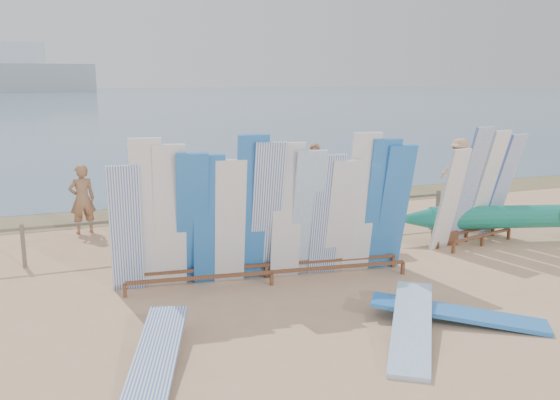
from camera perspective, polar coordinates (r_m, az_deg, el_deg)
name	(u,v)px	position (r m, az deg, el deg)	size (l,w,h in m)	color
ground	(259,290)	(10.85, -2.00, -8.68)	(160.00, 160.00, 0.00)	tan
ocean	(64,97)	(137.71, -20.09, 9.33)	(320.00, 240.00, 0.02)	slate
wet_sand_strip	(178,210)	(17.55, -9.77, -0.94)	(40.00, 2.60, 0.01)	olive
distant_ship	(13,73)	(189.82, -24.31, 11.05)	(45.00, 8.00, 14.00)	#999EA3
fence	(215,220)	(13.42, -6.25, -1.95)	(12.08, 0.08, 0.90)	#716855
main_surfboard_rack	(269,216)	(10.95, -1.07, -1.55)	(5.66, 1.39, 2.82)	brown
side_surfboard_rack	(478,191)	(14.23, 18.50, 0.83)	(2.53, 1.25, 2.75)	brown
outrigger_canoe	(514,218)	(14.93, 21.60, -1.64)	(5.96, 2.21, 0.86)	brown
vendor_table	(381,238)	(13.16, 9.69, -3.65)	(0.80, 0.60, 1.01)	brown
flat_board_b	(411,337)	(9.21, 12.53, -12.78)	(0.56, 2.70, 0.07)	#94BFEC
flat_board_e	(156,370)	(8.25, -11.82, -15.74)	(0.56, 2.70, 0.07)	white
flat_board_d	(458,322)	(9.92, 16.72, -11.17)	(0.56, 2.70, 0.07)	blue
beach_chair_left	(215,230)	(14.12, -6.28, -2.85)	(0.72, 0.73, 0.86)	red
beach_chair_right	(293,220)	(14.91, 1.30, -1.92)	(0.60, 0.63, 0.94)	red
stroller	(270,216)	(14.87, -1.01, -1.51)	(0.61, 0.78, 0.96)	red
beachgoer_2	(136,198)	(15.21, -13.68, 0.21)	(0.82, 0.39, 1.68)	beige
beachgoer_5	(252,177)	(18.07, -2.71, 2.20)	(1.51, 0.49, 1.63)	beige
beachgoer_1	(82,199)	(15.30, -18.50, 0.08)	(0.63, 0.34, 1.72)	#8C6042
beachgoer_extra_0	(459,167)	(20.08, 16.85, 3.03)	(1.22, 0.50, 1.88)	tan
beachgoer_4	(257,198)	(14.88, -2.20, 0.22)	(0.97, 0.42, 1.65)	#8C6042
beachgoer_6	(251,196)	(14.96, -2.77, 0.38)	(0.83, 0.40, 1.71)	tan
beachgoer_7	(315,174)	(17.85, 3.35, 2.48)	(0.68, 0.37, 1.87)	#8C6042
beachgoer_10	(356,181)	(17.56, 7.34, 1.86)	(0.96, 0.42, 1.64)	#8C6042
beachgoer_3	(141,187)	(16.10, -13.20, 1.22)	(1.22, 0.50, 1.89)	tan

